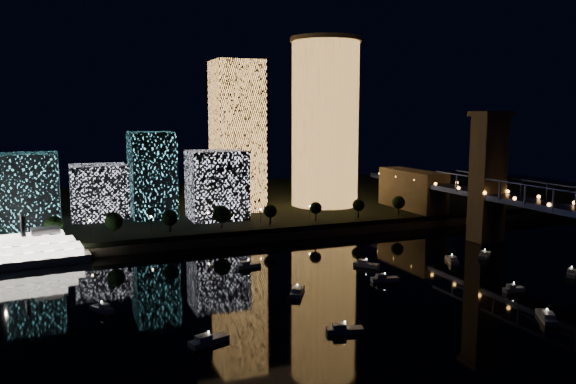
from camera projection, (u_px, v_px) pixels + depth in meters
ground at (419, 300)px, 148.33m from camera, size 520.00×520.00×0.00m
far_bank at (242, 203)px, 295.24m from camera, size 420.00×160.00×5.00m
seawall at (299, 234)px, 223.59m from camera, size 420.00×6.00×3.00m
tower_cylindrical at (325, 123)px, 269.30m from camera, size 34.00×34.00×79.69m
tower_rectangular at (237, 136)px, 255.44m from camera, size 21.29×21.29×67.74m
midrise_blocks at (128, 185)px, 232.51m from camera, size 94.11×38.03×36.49m
motorboats at (387, 286)px, 158.14m from camera, size 141.80×76.89×2.78m
esplanade_trees at (187, 217)px, 211.94m from camera, size 166.26×6.87×8.94m
street_lamps at (208, 216)px, 221.14m from camera, size 132.70×0.70×5.65m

